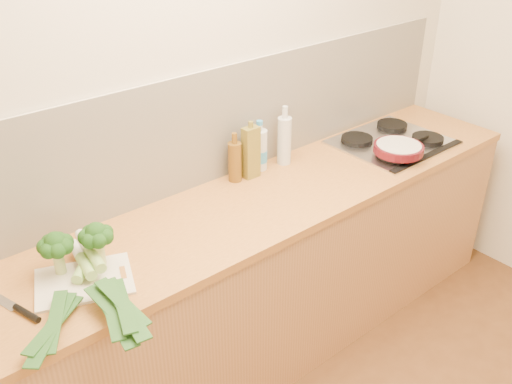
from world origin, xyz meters
TOP-DOWN VIEW (x-y plane):
  - room_shell at (0.00, 1.49)m, footprint 3.50×3.50m
  - counter at (0.00, 1.20)m, footprint 3.20×0.62m
  - gas_hob at (1.02, 1.20)m, footprint 0.58×0.50m
  - chopping_board at (-0.79, 1.15)m, footprint 0.41×0.35m
  - broccoli_left at (-0.83, 1.25)m, footprint 0.13×0.13m
  - broccoli_right at (-0.70, 1.20)m, footprint 0.13×0.13m
  - leek_front at (-0.82, 1.14)m, footprint 0.49×0.52m
  - leek_mid at (-0.78, 1.09)m, footprint 0.16×0.64m
  - leek_back at (-0.74, 1.10)m, footprint 0.16×0.68m
  - chefs_knife at (-1.02, 1.14)m, footprint 0.12×0.30m
  - skillet at (0.89, 1.06)m, footprint 0.37×0.25m
  - oil_tin at (0.19, 1.39)m, footprint 0.08×0.05m
  - glass_bottle at (0.41, 1.40)m, footprint 0.07×0.07m
  - amber_bottle at (0.11, 1.41)m, footprint 0.06×0.06m
  - water_bottle at (0.28, 1.43)m, footprint 0.08×0.08m

SIDE VIEW (x-z plane):
  - counter at x=0.00m, z-range 0.00..0.90m
  - chopping_board at x=-0.79m, z-range 0.90..0.91m
  - chefs_knife at x=-1.02m, z-range 0.90..0.92m
  - gas_hob at x=1.02m, z-range 0.89..0.93m
  - leek_front at x=-0.82m, z-range 0.91..0.95m
  - leek_mid at x=-0.78m, z-range 0.93..0.97m
  - skillet at x=0.89m, z-range 0.94..0.98m
  - leek_back at x=-0.74m, z-range 0.95..0.99m
  - water_bottle at x=0.28m, z-range 0.88..1.11m
  - amber_bottle at x=0.11m, z-range 0.88..1.12m
  - broccoli_left at x=-0.83m, z-range 0.94..1.11m
  - glass_bottle at x=0.41m, z-range 0.88..1.18m
  - oil_tin at x=0.19m, z-range 0.89..1.17m
  - broccoli_right at x=-0.70m, z-range 0.94..1.12m
  - room_shell at x=0.00m, z-range -0.58..2.92m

